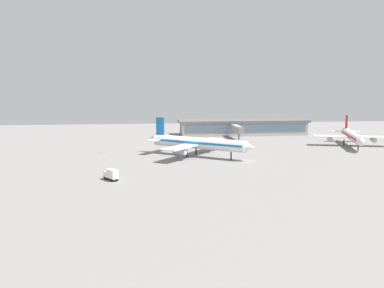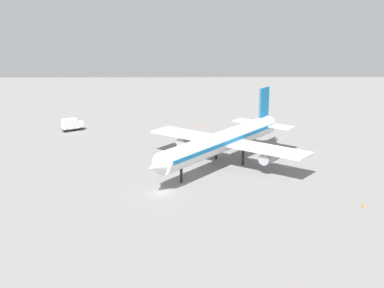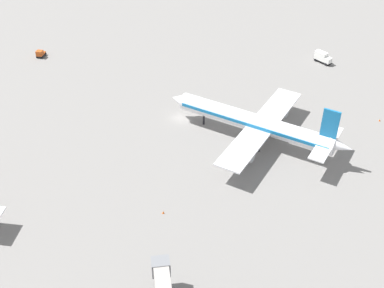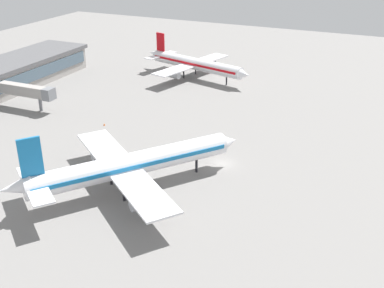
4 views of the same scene
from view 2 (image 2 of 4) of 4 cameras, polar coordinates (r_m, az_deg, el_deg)
ground at (r=99.87m, az=-3.19°, el=-5.12°), size 288.00×288.00×0.00m
airplane_taxiing at (r=114.66m, az=3.23°, el=0.30°), size 39.52×33.51×14.23m
catering_truck at (r=147.72m, az=-12.43°, el=2.00°), size 4.68×5.72×3.30m
safety_cone_near_gate at (r=148.63m, az=0.70°, el=1.89°), size 0.44×0.44×0.60m
safety_cone_mid_apron at (r=97.63m, az=17.37°, el=-6.14°), size 0.44×0.44×0.60m
safety_cone_far_side at (r=153.32m, az=6.61°, el=2.20°), size 0.44×0.44×0.60m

